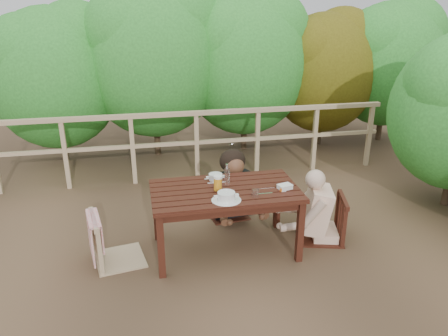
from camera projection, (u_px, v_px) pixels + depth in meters
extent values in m
plane|color=brown|center=(225.00, 249.00, 4.62)|extent=(60.00, 60.00, 0.00)
cube|color=black|center=(225.00, 220.00, 4.49)|extent=(1.47, 0.83, 0.68)
cube|color=tan|center=(116.00, 216.00, 4.25)|extent=(0.57, 0.57, 0.98)
cube|color=black|center=(228.00, 181.00, 5.18)|extent=(0.50, 0.50, 0.89)
cube|color=black|center=(325.00, 200.00, 4.67)|extent=(0.56, 0.56, 0.92)
cube|color=tan|center=(197.00, 145.00, 6.26)|extent=(5.60, 0.10, 1.01)
cylinder|color=white|center=(226.00, 197.00, 4.11)|extent=(0.28, 0.28, 0.09)
cylinder|color=white|center=(216.00, 177.00, 4.58)|extent=(0.24, 0.24, 0.08)
ellipsoid|color=#A4723C|center=(225.00, 193.00, 4.21)|extent=(0.13, 0.10, 0.07)
cylinder|color=orange|center=(218.00, 184.00, 4.32)|extent=(0.08, 0.08, 0.16)
cylinder|color=white|center=(227.00, 175.00, 4.41)|extent=(0.06, 0.06, 0.24)
cylinder|color=silver|center=(255.00, 194.00, 4.19)|extent=(0.07, 0.07, 0.08)
cube|color=white|center=(285.00, 187.00, 4.36)|extent=(0.16, 0.13, 0.06)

